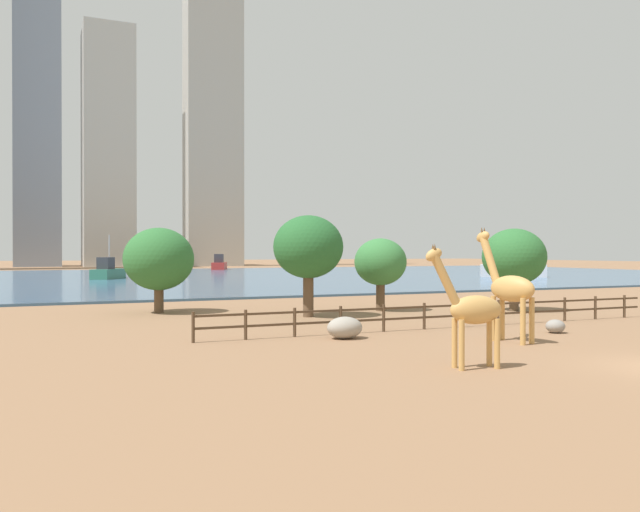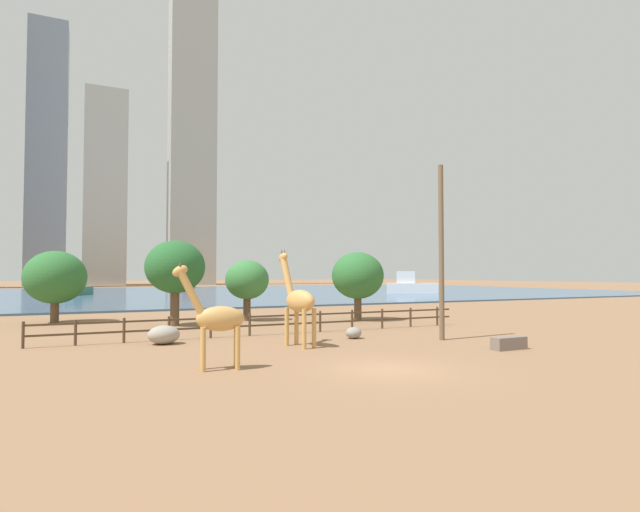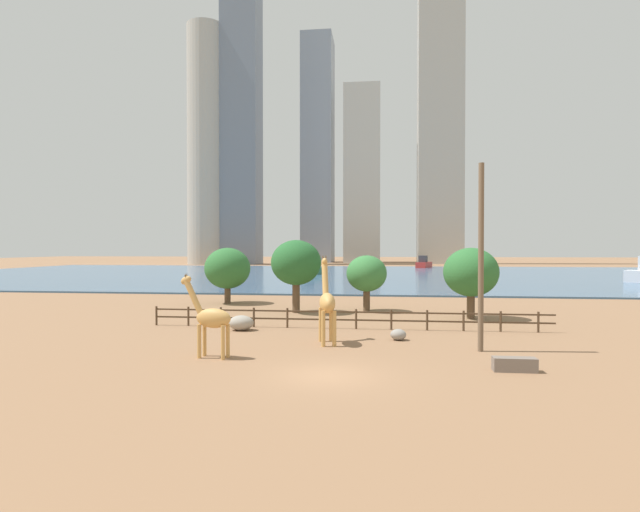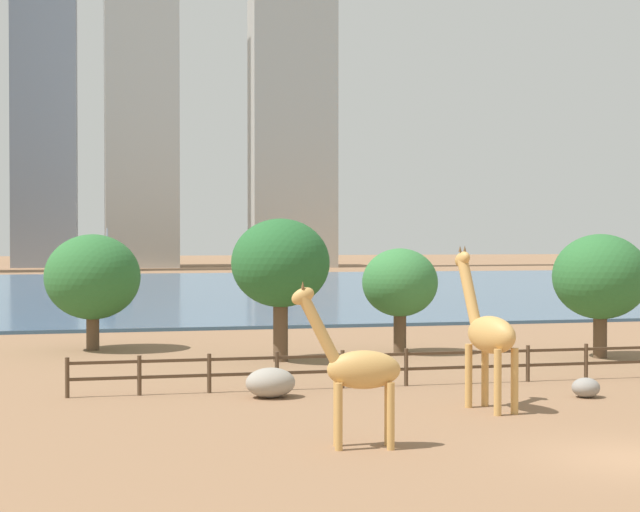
{
  "view_description": "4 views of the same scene",
  "coord_description": "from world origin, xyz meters",
  "px_view_note": "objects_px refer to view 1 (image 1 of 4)",
  "views": [
    {
      "loc": [
        -18.55,
        -13.92,
        3.8
      ],
      "look_at": [
        -3.97,
        19.42,
        3.56
      ],
      "focal_mm": 35.0,
      "sensor_mm": 36.0,
      "label": 1
    },
    {
      "loc": [
        -10.53,
        -15.98,
        3.59
      ],
      "look_at": [
        1.33,
        8.71,
        4.59
      ],
      "focal_mm": 28.0,
      "sensor_mm": 36.0,
      "label": 2
    },
    {
      "loc": [
        2.15,
        -20.43,
        5.27
      ],
      "look_at": [
        -2.93,
        22.09,
        4.6
      ],
      "focal_mm": 28.0,
      "sensor_mm": 36.0,
      "label": 3
    },
    {
      "loc": [
        -12.13,
        -20.26,
        5.09
      ],
      "look_at": [
        -0.66,
        29.49,
        4.2
      ],
      "focal_mm": 55.0,
      "sensor_mm": 36.0,
      "label": 4
    }
  ],
  "objects_px": {
    "giraffe_tall": "(509,288)",
    "tree_left_small": "(159,259)",
    "boat_ferry": "(108,271)",
    "boat_tug": "(511,268)",
    "tree_right_tall": "(380,262)",
    "boulder_by_pole": "(345,328)",
    "boat_sailboat": "(219,264)",
    "tree_center_broad": "(514,257)",
    "giraffe_companion": "(471,310)",
    "tree_left_large": "(308,248)",
    "boulder_near_fence": "(555,326)"
  },
  "relations": [
    {
      "from": "tree_left_small",
      "to": "boat_tug",
      "type": "height_order",
      "value": "tree_left_small"
    },
    {
      "from": "boulder_by_pole",
      "to": "boat_tug",
      "type": "xyz_separation_m",
      "value": [
        49.0,
        46.34,
        1.05
      ]
    },
    {
      "from": "giraffe_tall",
      "to": "tree_left_small",
      "type": "height_order",
      "value": "tree_left_small"
    },
    {
      "from": "tree_center_broad",
      "to": "tree_right_tall",
      "type": "relative_size",
      "value": 1.14
    },
    {
      "from": "tree_center_broad",
      "to": "boat_ferry",
      "type": "distance_m",
      "value": 59.73
    },
    {
      "from": "tree_left_large",
      "to": "tree_center_broad",
      "type": "distance_m",
      "value": 13.68
    },
    {
      "from": "giraffe_companion",
      "to": "tree_left_large",
      "type": "relative_size",
      "value": 0.68
    },
    {
      "from": "boulder_near_fence",
      "to": "tree_left_small",
      "type": "distance_m",
      "value": 23.34
    },
    {
      "from": "tree_right_tall",
      "to": "boat_tug",
      "type": "distance_m",
      "value": 54.57
    },
    {
      "from": "boulder_by_pole",
      "to": "boat_ferry",
      "type": "height_order",
      "value": "boat_ferry"
    },
    {
      "from": "giraffe_companion",
      "to": "boat_tug",
      "type": "bearing_deg",
      "value": -121.91
    },
    {
      "from": "tree_left_large",
      "to": "boat_tug",
      "type": "bearing_deg",
      "value": 38.44
    },
    {
      "from": "boulder_near_fence",
      "to": "boulder_by_pole",
      "type": "relative_size",
      "value": 0.57
    },
    {
      "from": "tree_center_broad",
      "to": "tree_left_small",
      "type": "xyz_separation_m",
      "value": [
        -21.15,
        7.84,
        -0.12
      ]
    },
    {
      "from": "tree_left_small",
      "to": "boat_tug",
      "type": "relative_size",
      "value": 0.58
    },
    {
      "from": "giraffe_tall",
      "to": "tree_center_broad",
      "type": "distance_m",
      "value": 14.55
    },
    {
      "from": "boulder_by_pole",
      "to": "tree_right_tall",
      "type": "height_order",
      "value": "tree_right_tall"
    },
    {
      "from": "tree_left_large",
      "to": "boat_ferry",
      "type": "relative_size",
      "value": 0.86
    },
    {
      "from": "giraffe_tall",
      "to": "boat_sailboat",
      "type": "bearing_deg",
      "value": -20.06
    },
    {
      "from": "giraffe_tall",
      "to": "tree_left_small",
      "type": "relative_size",
      "value": 0.92
    },
    {
      "from": "boat_sailboat",
      "to": "giraffe_tall",
      "type": "bearing_deg",
      "value": -168.35
    },
    {
      "from": "tree_left_small",
      "to": "boat_tug",
      "type": "distance_m",
      "value": 62.97
    },
    {
      "from": "tree_center_broad",
      "to": "boat_tug",
      "type": "relative_size",
      "value": 0.58
    },
    {
      "from": "boulder_by_pole",
      "to": "tree_center_broad",
      "type": "xyz_separation_m",
      "value": [
        15.57,
        7.15,
        2.98
      ]
    },
    {
      "from": "boulder_by_pole",
      "to": "tree_right_tall",
      "type": "bearing_deg",
      "value": 54.05
    },
    {
      "from": "tree_right_tall",
      "to": "boat_tug",
      "type": "bearing_deg",
      "value": 40.85
    },
    {
      "from": "tree_center_broad",
      "to": "tree_left_small",
      "type": "relative_size",
      "value": 1.0
    },
    {
      "from": "boulder_by_pole",
      "to": "tree_right_tall",
      "type": "distance_m",
      "value": 13.44
    },
    {
      "from": "boulder_by_pole",
      "to": "boat_sailboat",
      "type": "distance_m",
      "value": 102.39
    },
    {
      "from": "giraffe_companion",
      "to": "boat_sailboat",
      "type": "height_order",
      "value": "giraffe_companion"
    },
    {
      "from": "boulder_near_fence",
      "to": "boulder_by_pole",
      "type": "height_order",
      "value": "boulder_by_pole"
    },
    {
      "from": "boat_ferry",
      "to": "boulder_by_pole",
      "type": "bearing_deg",
      "value": -148.88
    },
    {
      "from": "tree_center_broad",
      "to": "tree_right_tall",
      "type": "xyz_separation_m",
      "value": [
        -7.84,
        3.51,
        -0.34
      ]
    },
    {
      "from": "tree_left_large",
      "to": "tree_right_tall",
      "type": "xyz_separation_m",
      "value": [
        5.7,
        1.59,
        -0.93
      ]
    },
    {
      "from": "tree_right_tall",
      "to": "tree_left_small",
      "type": "distance_m",
      "value": 14.0
    },
    {
      "from": "tree_left_large",
      "to": "tree_right_tall",
      "type": "height_order",
      "value": "tree_left_large"
    },
    {
      "from": "boulder_by_pole",
      "to": "boat_tug",
      "type": "height_order",
      "value": "boat_tug"
    },
    {
      "from": "giraffe_companion",
      "to": "tree_center_broad",
      "type": "relative_size",
      "value": 0.77
    },
    {
      "from": "tree_left_small",
      "to": "boat_sailboat",
      "type": "height_order",
      "value": "tree_left_small"
    },
    {
      "from": "tree_left_small",
      "to": "boat_ferry",
      "type": "height_order",
      "value": "boat_ferry"
    },
    {
      "from": "tree_center_broad",
      "to": "boat_sailboat",
      "type": "bearing_deg",
      "value": 87.15
    },
    {
      "from": "boulder_near_fence",
      "to": "boat_tug",
      "type": "distance_m",
      "value": 62.39
    },
    {
      "from": "giraffe_tall",
      "to": "tree_left_large",
      "type": "relative_size",
      "value": 0.82
    },
    {
      "from": "giraffe_companion",
      "to": "boat_sailboat",
      "type": "xyz_separation_m",
      "value": [
        19.48,
        108.3,
        -0.65
      ]
    },
    {
      "from": "boulder_by_pole",
      "to": "tree_left_small",
      "type": "relative_size",
      "value": 0.3
    },
    {
      "from": "giraffe_tall",
      "to": "boat_sailboat",
      "type": "relative_size",
      "value": 0.64
    },
    {
      "from": "boulder_near_fence",
      "to": "tree_left_small",
      "type": "height_order",
      "value": "tree_left_small"
    },
    {
      "from": "boulder_by_pole",
      "to": "tree_left_small",
      "type": "bearing_deg",
      "value": 110.4
    },
    {
      "from": "boat_ferry",
      "to": "boat_tug",
      "type": "xyz_separation_m",
      "value": [
        53.56,
        -17.0,
        0.34
      ]
    },
    {
      "from": "tree_left_large",
      "to": "tree_right_tall",
      "type": "bearing_deg",
      "value": 15.62
    }
  ]
}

